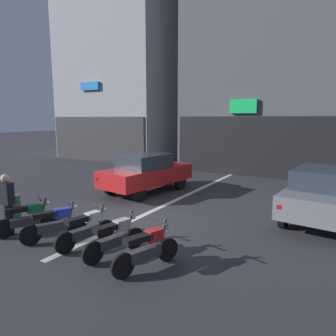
% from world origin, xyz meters
% --- Properties ---
extents(ground_plane, '(120.00, 120.00, 0.00)m').
position_xyz_m(ground_plane, '(0.00, 0.00, 0.00)').
color(ground_plane, '#333338').
extents(lane_centre_line, '(0.20, 18.00, 0.01)m').
position_xyz_m(lane_centre_line, '(0.00, 6.00, 0.00)').
color(lane_centre_line, silver).
rests_on(lane_centre_line, ground).
extents(building_corner_left, '(8.77, 7.55, 20.07)m').
position_xyz_m(building_corner_left, '(-10.19, 13.05, 10.02)').
color(building_corner_left, '#9E9EA3').
rests_on(building_corner_left, ground).
extents(car_red_crossing_near, '(2.31, 4.30, 1.64)m').
position_xyz_m(car_red_crossing_near, '(-1.67, 3.38, 0.89)').
color(car_red_crossing_near, black).
rests_on(car_red_crossing_near, ground).
extents(car_grey_parked_kerbside, '(2.16, 4.26, 1.64)m').
position_xyz_m(car_grey_parked_kerbside, '(5.01, 3.10, 0.89)').
color(car_grey_parked_kerbside, black).
rests_on(car_grey_parked_kerbside, ground).
extents(motorcycle_green_row_leftmost, '(0.82, 1.52, 0.98)m').
position_xyz_m(motorcycle_green_row_leftmost, '(-1.72, -2.14, 0.46)').
color(motorcycle_green_row_leftmost, black).
rests_on(motorcycle_green_row_leftmost, ground).
extents(motorcycle_blue_row_left_mid, '(0.81, 1.53, 0.98)m').
position_xyz_m(motorcycle_blue_row_left_mid, '(-0.75, -2.04, 0.46)').
color(motorcycle_blue_row_left_mid, black).
rests_on(motorcycle_blue_row_left_mid, ground).
extents(motorcycle_white_row_centre, '(0.55, 1.65, 0.98)m').
position_xyz_m(motorcycle_white_row_centre, '(0.21, -1.88, 0.46)').
color(motorcycle_white_row_centre, black).
rests_on(motorcycle_white_row_centre, ground).
extents(motorcycle_silver_row_right_mid, '(0.57, 1.64, 0.98)m').
position_xyz_m(motorcycle_silver_row_right_mid, '(1.18, -1.95, 0.46)').
color(motorcycle_silver_row_right_mid, black).
rests_on(motorcycle_silver_row_right_mid, ground).
extents(motorcycle_red_row_rightmost, '(0.68, 1.60, 0.98)m').
position_xyz_m(motorcycle_red_row_rightmost, '(2.15, -2.09, 0.46)').
color(motorcycle_red_row_rightmost, black).
rests_on(motorcycle_red_row_rightmost, ground).
extents(person_by_motorcycles, '(0.37, 0.24, 1.67)m').
position_xyz_m(person_by_motorcycles, '(-2.09, -2.44, 0.86)').
color(person_by_motorcycles, '#23232D').
rests_on(person_by_motorcycles, ground).
extents(trash_bin, '(0.44, 0.44, 0.85)m').
position_xyz_m(trash_bin, '(-2.93, -1.79, 0.42)').
color(trash_bin, '#2D5938').
rests_on(trash_bin, ground).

